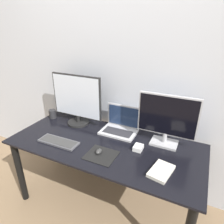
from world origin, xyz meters
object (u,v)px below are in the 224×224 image
(mouse, at_px, (99,151))
(power_brick, at_px, (138,148))
(monitor_left, at_px, (77,100))
(laptop, at_px, (121,125))
(keyboard, at_px, (59,142))
(monitor_right, at_px, (167,119))
(mug, at_px, (53,114))
(book, at_px, (161,171))

(mouse, xyz_separation_m, power_brick, (0.27, 0.19, -0.00))
(monitor_left, bearing_deg, laptop, 5.67)
(laptop, height_order, keyboard, laptop)
(monitor_left, xyz_separation_m, power_brick, (0.72, -0.18, -0.24))
(monitor_right, xyz_separation_m, mug, (-1.22, -0.01, -0.19))
(laptop, xyz_separation_m, keyboard, (-0.40, -0.43, -0.05))
(laptop, height_order, mug, laptop)
(power_brick, bearing_deg, keyboard, -163.00)
(mug, bearing_deg, mouse, -24.64)
(monitor_left, distance_m, power_brick, 0.78)
(monitor_right, relative_size, book, 2.15)
(laptop, bearing_deg, monitor_left, -174.33)
(laptop, relative_size, book, 1.48)
(monitor_left, bearing_deg, mug, -177.44)
(laptop, distance_m, keyboard, 0.59)
(monitor_left, height_order, keyboard, monitor_left)
(book, distance_m, mug, 1.33)
(keyboard, xyz_separation_m, mouse, (0.40, 0.01, 0.01))
(monitor_left, relative_size, mug, 5.89)
(monitor_left, height_order, mouse, monitor_left)
(keyboard, relative_size, mug, 3.98)
(monitor_right, distance_m, mug, 1.23)
(mug, bearing_deg, laptop, 4.38)
(monitor_left, distance_m, monitor_right, 0.89)
(mouse, relative_size, book, 0.30)
(monitor_left, bearing_deg, mouse, -39.53)
(mouse, height_order, power_brick, same)
(book, bearing_deg, mug, 164.26)
(book, height_order, power_brick, power_brick)
(laptop, relative_size, keyboard, 0.91)
(mouse, relative_size, mug, 0.73)
(monitor_left, xyz_separation_m, monitor_right, (0.89, 0.00, -0.02))
(monitor_left, relative_size, mouse, 8.03)
(keyboard, xyz_separation_m, mug, (-0.38, 0.37, 0.04))
(book, distance_m, power_brick, 0.30)
(monitor_left, height_order, power_brick, monitor_left)
(laptop, distance_m, power_brick, 0.35)
(book, bearing_deg, power_brick, 140.59)
(monitor_left, distance_m, mouse, 0.63)
(laptop, xyz_separation_m, book, (0.49, -0.42, -0.05))
(keyboard, relative_size, power_brick, 4.13)
(mouse, relative_size, power_brick, 0.76)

